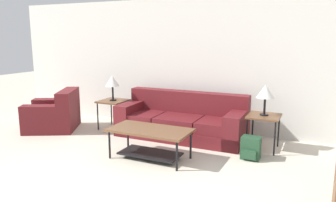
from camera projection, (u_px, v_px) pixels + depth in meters
The scene contains 9 objects.
wall_back at pixel (200, 65), 6.47m from camera, with size 9.03×0.06×2.60m.
couch at pixel (182, 121), 6.11m from camera, with size 2.37×0.95×0.82m.
armchair at pixel (54, 115), 6.61m from camera, with size 1.27×1.27×0.80m.
coffee_table at pixel (150, 137), 4.99m from camera, with size 1.25×0.65×0.47m.
side_table_left at pixel (113, 103), 6.63m from camera, with size 0.52×0.55×0.58m.
side_table_right at pixel (264, 119), 5.38m from camera, with size 0.52×0.55×0.58m.
table_lamp_left at pixel (112, 82), 6.54m from camera, with size 0.29×0.29×0.50m.
table_lamp_right at pixel (265, 92), 5.29m from camera, with size 0.29×0.29×0.50m.
backpack at pixel (251, 148), 5.02m from camera, with size 0.28×0.30×0.35m.
Camera 1 is at (2.20, -2.28, 1.85)m, focal length 35.00 mm.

